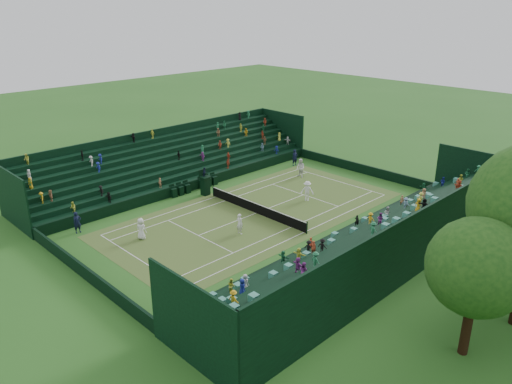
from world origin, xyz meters
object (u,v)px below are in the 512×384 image
tennis_net (256,208)px  player_near_west (141,229)px  player_far_east (307,191)px  player_far_west (301,168)px  player_near_east (240,224)px  umpire_chair (205,183)px

tennis_net → player_near_west: bearing=-104.9°
player_far_east → tennis_net: bearing=-138.1°
player_far_west → tennis_net: bearing=-62.6°
tennis_net → player_near_east: bearing=-62.0°
tennis_net → player_near_east: player_near_east is taller
umpire_chair → player_far_east: bearing=36.7°
player_near_east → umpire_chair: bearing=-25.9°
player_far_west → player_near_east: bearing=-60.3°
tennis_net → umpire_chair: bearing=-177.6°
player_far_west → umpire_chair: bearing=-98.5°
player_near_west → umpire_chair: bearing=-89.2°
tennis_net → player_far_east: (1.15, 5.52, 0.43)m
player_near_east → player_far_west: 15.03m
tennis_net → player_near_west: player_near_west is taller
player_near_east → player_far_east: player_far_east is taller
umpire_chair → player_near_west: (4.01, -9.62, -0.31)m
player_near_east → player_near_west: bearing=48.8°
player_far_west → player_near_west: bearing=-79.5°
player_far_east → umpire_chair: bearing=-179.7°
tennis_net → player_far_east: player_far_east is taller
umpire_chair → player_near_west: 10.43m
umpire_chair → player_far_east: 9.72m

